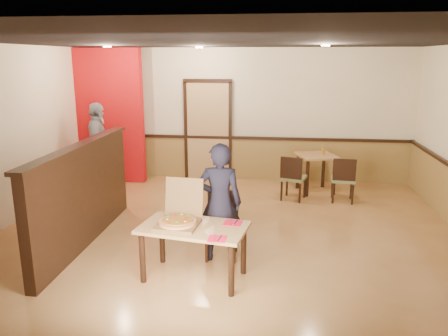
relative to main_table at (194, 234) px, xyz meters
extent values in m
plane|color=tan|center=(0.27, 1.05, -0.56)|extent=(7.00, 7.00, 0.00)
plane|color=black|center=(0.27, 1.05, 2.24)|extent=(7.00, 7.00, 0.00)
plane|color=beige|center=(0.27, 4.55, 0.84)|extent=(7.00, 0.00, 7.00)
cube|color=olive|center=(0.27, 4.52, -0.11)|extent=(7.00, 0.04, 0.90)
cube|color=black|center=(0.27, 4.50, 0.36)|extent=(7.00, 0.06, 0.06)
cube|color=tan|center=(-0.53, 4.51, 0.49)|extent=(0.90, 0.06, 2.10)
cube|color=black|center=(-1.73, 0.85, 0.14)|extent=(0.14, 3.00, 1.40)
cube|color=black|center=(-1.73, 0.85, 0.86)|extent=(0.20, 3.10, 0.05)
cube|color=#B60D11|center=(-2.63, 4.05, 0.84)|extent=(1.60, 0.20, 2.78)
cylinder|color=beige|center=(-2.03, 2.85, 2.22)|extent=(0.14, 0.14, 0.02)
cylinder|color=beige|center=(-0.53, 3.55, 2.22)|extent=(0.14, 0.14, 0.02)
cylinder|color=beige|center=(1.67, 2.55, 2.22)|extent=(0.14, 0.14, 0.02)
cube|color=tan|center=(0.00, 0.00, 0.09)|extent=(1.35, 0.91, 0.04)
cylinder|color=black|center=(-0.58, -0.18, -0.25)|extent=(0.07, 0.07, 0.63)
cylinder|color=black|center=(-0.49, 0.36, -0.25)|extent=(0.07, 0.07, 0.63)
cylinder|color=black|center=(0.49, -0.36, -0.25)|extent=(0.07, 0.07, 0.63)
cylinder|color=black|center=(0.58, 0.18, -0.25)|extent=(0.07, 0.07, 0.63)
cube|color=olive|center=(0.26, 0.61, -0.13)|extent=(0.45, 0.45, 0.06)
cube|color=black|center=(0.25, 0.81, 0.11)|extent=(0.41, 0.05, 0.41)
cylinder|color=black|center=(0.08, 0.43, -0.37)|extent=(0.04, 0.04, 0.38)
cylinder|color=black|center=(0.07, 0.78, -0.37)|extent=(0.04, 0.04, 0.38)
cylinder|color=black|center=(0.44, 0.44, -0.37)|extent=(0.04, 0.04, 0.38)
cylinder|color=black|center=(0.43, 0.79, -0.37)|extent=(0.04, 0.04, 0.38)
cube|color=olive|center=(1.28, 3.21, -0.14)|extent=(0.53, 0.53, 0.05)
cube|color=black|center=(1.22, 3.03, 0.09)|extent=(0.39, 0.16, 0.40)
cylinder|color=black|center=(1.50, 3.32, -0.38)|extent=(0.04, 0.04, 0.36)
cylinder|color=black|center=(1.39, 2.99, -0.38)|extent=(0.04, 0.04, 0.36)
cylinder|color=black|center=(1.17, 3.43, -0.38)|extent=(0.04, 0.04, 0.36)
cylinder|color=black|center=(1.06, 3.09, -0.38)|extent=(0.04, 0.04, 0.36)
cube|color=olive|center=(2.18, 3.21, -0.14)|extent=(0.45, 0.45, 0.05)
cube|color=black|center=(2.17, 3.02, 0.09)|extent=(0.40, 0.07, 0.40)
cylinder|color=black|center=(2.37, 3.37, -0.38)|extent=(0.04, 0.04, 0.36)
cylinder|color=black|center=(2.34, 3.02, -0.38)|extent=(0.04, 0.04, 0.36)
cylinder|color=black|center=(2.02, 3.39, -0.38)|extent=(0.04, 0.04, 0.36)
cylinder|color=black|center=(1.99, 3.05, -0.38)|extent=(0.04, 0.04, 0.36)
cube|color=tan|center=(1.73, 3.76, 0.17)|extent=(0.87, 0.87, 0.04)
cylinder|color=black|center=(1.55, 3.42, -0.21)|extent=(0.07, 0.07, 0.71)
cylinder|color=black|center=(1.39, 3.94, -0.21)|extent=(0.07, 0.07, 0.71)
cylinder|color=black|center=(2.07, 3.58, -0.21)|extent=(0.07, 0.07, 0.71)
cylinder|color=black|center=(1.91, 4.09, -0.21)|extent=(0.07, 0.07, 0.71)
imported|color=black|center=(0.24, 0.53, 0.22)|extent=(0.58, 0.39, 1.57)
imported|color=gray|center=(-2.53, 3.32, 0.32)|extent=(0.69, 1.11, 1.76)
cube|color=brown|center=(-0.19, -0.02, 0.12)|extent=(0.51, 0.51, 0.03)
cube|color=brown|center=(-0.16, 0.26, 0.37)|extent=(0.48, 0.13, 0.47)
cylinder|color=#C98349|center=(-0.19, -0.02, 0.16)|extent=(0.52, 0.52, 0.03)
cube|color=red|center=(0.33, -0.34, 0.11)|extent=(0.20, 0.20, 0.00)
cylinder|color=white|center=(0.30, -0.34, 0.11)|extent=(0.01, 0.17, 0.01)
cube|color=white|center=(0.36, -0.34, 0.11)|extent=(0.02, 0.18, 0.00)
cube|color=red|center=(0.45, 0.15, 0.11)|extent=(0.23, 0.23, 0.00)
cylinder|color=white|center=(0.42, 0.15, 0.11)|extent=(0.03, 0.18, 0.01)
cube|color=white|center=(0.48, 0.15, 0.11)|extent=(0.04, 0.19, 0.00)
cylinder|color=#95631B|center=(1.85, 3.77, 0.27)|extent=(0.06, 0.06, 0.15)
camera|label=1|loc=(0.94, -4.73, 2.03)|focal=35.00mm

